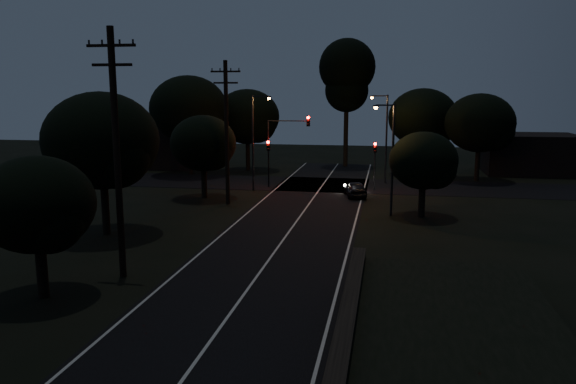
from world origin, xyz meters
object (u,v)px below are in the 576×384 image
(tall_pine, at_px, (347,75))
(streetlight_b, at_px, (384,132))
(utility_pole_mid, at_px, (117,151))
(signal_right, at_px, (375,157))
(signal_mast, at_px, (287,138))
(signal_left, at_px, (268,155))
(car, at_px, (355,189))
(streetlight_a, at_px, (255,136))
(utility_pole_far, at_px, (227,130))
(streetlight_c, at_px, (390,152))

(tall_pine, height_order, streetlight_b, tall_pine)
(utility_pole_mid, distance_m, signal_right, 27.30)
(signal_mast, bearing_deg, signal_left, -179.87)
(utility_pole_mid, height_order, signal_mast, utility_pole_mid)
(utility_pole_mid, distance_m, car, 24.06)
(signal_mast, bearing_deg, streetlight_a, -140.23)
(tall_pine, bearing_deg, utility_pole_far, -106.93)
(streetlight_c, bearing_deg, tall_pine, 100.93)
(signal_right, distance_m, streetlight_b, 4.45)
(utility_pole_far, bearing_deg, signal_right, 37.00)
(streetlight_b, bearing_deg, utility_pole_far, -133.30)
(signal_right, height_order, signal_mast, signal_mast)
(utility_pole_mid, relative_size, utility_pole_far, 1.05)
(utility_pole_far, height_order, signal_left, utility_pole_far)
(streetlight_a, distance_m, car, 9.50)
(signal_left, distance_m, signal_right, 9.20)
(signal_right, distance_m, signal_mast, 7.66)
(signal_left, distance_m, streetlight_c, 14.52)
(signal_right, relative_size, streetlight_c, 0.55)
(tall_pine, relative_size, signal_mast, 2.24)
(utility_pole_far, bearing_deg, utility_pole_mid, -90.00)
(signal_mast, height_order, streetlight_c, streetlight_c)
(streetlight_c, height_order, car, streetlight_c)
(utility_pole_mid, relative_size, tall_pine, 0.79)
(signal_mast, relative_size, car, 1.71)
(tall_pine, xyz_separation_m, signal_mast, (-3.91, -15.01, -5.76))
(tall_pine, relative_size, car, 3.83)
(utility_pole_mid, distance_m, tall_pine, 40.84)
(tall_pine, bearing_deg, signal_mast, -104.62)
(tall_pine, xyz_separation_m, streetlight_c, (4.83, -25.00, -5.75))
(utility_pole_far, distance_m, streetlight_c, 12.05)
(signal_mast, height_order, streetlight_b, streetlight_b)
(tall_pine, xyz_separation_m, streetlight_b, (4.31, -11.00, -5.46))
(streetlight_b, xyz_separation_m, car, (-2.11, -7.37, -4.01))
(car, bearing_deg, signal_right, -125.03)
(utility_pole_far, xyz_separation_m, car, (9.20, 4.63, -4.86))
(utility_pole_far, distance_m, streetlight_b, 16.51)
(utility_pole_far, height_order, streetlight_b, utility_pole_far)
(signal_right, bearing_deg, utility_pole_mid, -112.99)
(utility_pole_far, height_order, signal_mast, utility_pole_far)
(signal_right, bearing_deg, utility_pole_far, -143.00)
(streetlight_c, bearing_deg, utility_pole_far, 170.40)
(streetlight_a, bearing_deg, streetlight_c, -35.69)
(signal_mast, relative_size, streetlight_c, 0.83)
(utility_pole_far, bearing_deg, streetlight_c, -9.60)
(streetlight_c, bearing_deg, signal_right, 97.02)
(tall_pine, height_order, signal_right, tall_pine)
(utility_pole_mid, bearing_deg, streetlight_a, 88.27)
(utility_pole_far, distance_m, signal_mast, 8.64)
(signal_left, bearing_deg, signal_right, 0.00)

